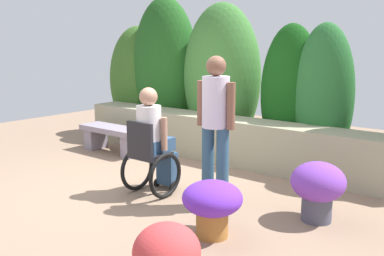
{
  "coord_description": "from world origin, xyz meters",
  "views": [
    {
      "loc": [
        3.77,
        -3.76,
        1.84
      ],
      "look_at": [
        0.62,
        0.2,
        0.85
      ],
      "focal_mm": 40.44,
      "sensor_mm": 36.0,
      "label": 1
    }
  ],
  "objects_px": {
    "person_in_wheelchair": "(152,145)",
    "person_standing_companion": "(216,122)",
    "stone_bench": "(113,136)",
    "flower_pot_terracotta_by_wall": "(212,203)",
    "flower_pot_red_accent": "(318,186)"
  },
  "relations": [
    {
      "from": "person_in_wheelchair",
      "to": "person_standing_companion",
      "type": "height_order",
      "value": "person_standing_companion"
    },
    {
      "from": "person_in_wheelchair",
      "to": "person_standing_companion",
      "type": "xyz_separation_m",
      "value": [
        0.89,
        0.08,
        0.37
      ]
    },
    {
      "from": "stone_bench",
      "to": "flower_pot_terracotta_by_wall",
      "type": "bearing_deg",
      "value": -21.95
    },
    {
      "from": "person_standing_companion",
      "to": "flower_pot_terracotta_by_wall",
      "type": "relative_size",
      "value": 2.93
    },
    {
      "from": "flower_pot_terracotta_by_wall",
      "to": "flower_pot_red_accent",
      "type": "xyz_separation_m",
      "value": [
        0.64,
        0.99,
        0.04
      ]
    },
    {
      "from": "person_standing_companion",
      "to": "flower_pot_red_accent",
      "type": "distance_m",
      "value": 1.28
    },
    {
      "from": "stone_bench",
      "to": "flower_pot_terracotta_by_wall",
      "type": "xyz_separation_m",
      "value": [
        3.26,
        -1.63,
        0.05
      ]
    },
    {
      "from": "flower_pot_red_accent",
      "to": "person_standing_companion",
      "type": "bearing_deg",
      "value": -160.99
    },
    {
      "from": "person_standing_companion",
      "to": "flower_pot_red_accent",
      "type": "height_order",
      "value": "person_standing_companion"
    },
    {
      "from": "stone_bench",
      "to": "person_standing_companion",
      "type": "height_order",
      "value": "person_standing_companion"
    },
    {
      "from": "flower_pot_terracotta_by_wall",
      "to": "flower_pot_red_accent",
      "type": "distance_m",
      "value": 1.18
    },
    {
      "from": "flower_pot_terracotta_by_wall",
      "to": "person_standing_companion",
      "type": "bearing_deg",
      "value": 123.58
    },
    {
      "from": "stone_bench",
      "to": "flower_pot_terracotta_by_wall",
      "type": "distance_m",
      "value": 3.65
    },
    {
      "from": "person_standing_companion",
      "to": "flower_pot_red_accent",
      "type": "relative_size",
      "value": 2.7
    },
    {
      "from": "stone_bench",
      "to": "person_standing_companion",
      "type": "bearing_deg",
      "value": -14.77
    }
  ]
}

